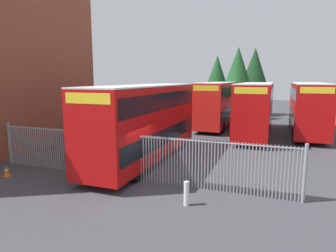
# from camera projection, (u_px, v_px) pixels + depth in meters

# --- Properties ---
(ground_plane) EXTENTS (100.00, 100.00, 0.00)m
(ground_plane) POSITION_uv_depth(u_px,v_px,m) (187.00, 145.00, 21.19)
(ground_plane) COLOR #3D3D42
(palisade_fence) EXTENTS (15.39, 0.14, 2.35)m
(palisade_fence) POSITION_uv_depth(u_px,v_px,m) (129.00, 155.00, 13.79)
(palisade_fence) COLOR gray
(palisade_fence) RESTS_ON ground
(double_decker_bus_near_gate) EXTENTS (2.54, 10.81, 4.42)m
(double_decker_bus_near_gate) POSITION_uv_depth(u_px,v_px,m) (145.00, 120.00, 16.75)
(double_decker_bus_near_gate) COLOR #B70C0C
(double_decker_bus_near_gate) RESTS_ON ground
(double_decker_bus_behind_fence_left) EXTENTS (2.54, 10.81, 4.42)m
(double_decker_bus_behind_fence_left) POSITION_uv_depth(u_px,v_px,m) (255.00, 107.00, 24.26)
(double_decker_bus_behind_fence_left) COLOR #B70C0C
(double_decker_bus_behind_fence_left) RESTS_ON ground
(double_decker_bus_behind_fence_right) EXTENTS (2.54, 10.81, 4.42)m
(double_decker_bus_behind_fence_right) POSITION_uv_depth(u_px,v_px,m) (308.00, 106.00, 24.80)
(double_decker_bus_behind_fence_right) COLOR #B70C0C
(double_decker_bus_behind_fence_right) RESTS_ON ground
(double_decker_bus_far_back) EXTENTS (2.54, 10.81, 4.42)m
(double_decker_bus_far_back) POSITION_uv_depth(u_px,v_px,m) (218.00, 102.00, 29.01)
(double_decker_bus_far_back) COLOR red
(double_decker_bus_far_back) RESTS_ON ground
(bollard_near_left) EXTENTS (0.20, 0.20, 0.95)m
(bollard_near_left) POSITION_uv_depth(u_px,v_px,m) (85.00, 174.00, 13.26)
(bollard_near_left) COLOR silver
(bollard_near_left) RESTS_ON ground
(bollard_center_front) EXTENTS (0.20, 0.20, 0.95)m
(bollard_center_front) POSITION_uv_depth(u_px,v_px,m) (186.00, 194.00, 10.97)
(bollard_center_front) COLOR silver
(bollard_center_front) RESTS_ON ground
(traffic_cone_by_gate) EXTENTS (0.34, 0.34, 0.59)m
(traffic_cone_by_gate) POSITION_uv_depth(u_px,v_px,m) (83.00, 177.00, 13.32)
(traffic_cone_by_gate) COLOR orange
(traffic_cone_by_gate) RESTS_ON ground
(traffic_cone_mid_forecourt) EXTENTS (0.34, 0.34, 0.59)m
(traffic_cone_mid_forecourt) POSITION_uv_depth(u_px,v_px,m) (7.00, 171.00, 14.28)
(traffic_cone_mid_forecourt) COLOR orange
(traffic_cone_mid_forecourt) RESTS_ON ground
(tree_tall_back) EXTENTS (4.26, 4.26, 8.37)m
(tree_tall_back) POSITION_uv_depth(u_px,v_px,m) (238.00, 74.00, 33.41)
(tree_tall_back) COLOR #4C3823
(tree_tall_back) RESTS_ON ground
(tree_short_side) EXTENTS (4.32, 4.32, 8.69)m
(tree_short_side) POSITION_uv_depth(u_px,v_px,m) (255.00, 72.00, 37.61)
(tree_short_side) COLOR #4C3823
(tree_short_side) RESTS_ON ground
(tree_mid_row) EXTENTS (4.08, 4.08, 7.67)m
(tree_mid_row) POSITION_uv_depth(u_px,v_px,m) (217.00, 79.00, 36.87)
(tree_mid_row) COLOR #4C3823
(tree_mid_row) RESTS_ON ground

